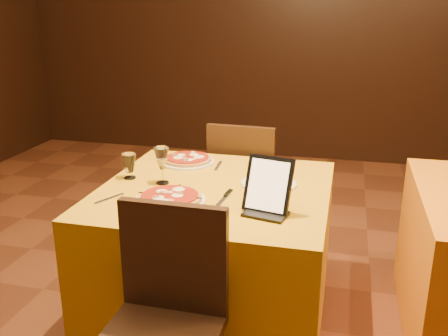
% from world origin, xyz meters
% --- Properties ---
extents(wall_back, '(6.00, 0.01, 2.80)m').
position_xyz_m(wall_back, '(0.00, 3.50, 1.40)').
color(wall_back, black).
rests_on(wall_back, floor).
extents(main_table, '(1.10, 1.10, 0.75)m').
position_xyz_m(main_table, '(-0.06, 0.40, 0.38)').
color(main_table, orange).
rests_on(main_table, floor).
extents(chair_main_far, '(0.46, 0.46, 0.91)m').
position_xyz_m(chair_main_far, '(-0.06, 1.23, 0.46)').
color(chair_main_far, black).
rests_on(chair_main_far, floor).
extents(pizza_near, '(0.32, 0.32, 0.03)m').
position_xyz_m(pizza_near, '(-0.21, 0.17, 0.77)').
color(pizza_near, white).
rests_on(pizza_near, main_table).
extents(pizza_far, '(0.30, 0.30, 0.03)m').
position_xyz_m(pizza_far, '(-0.31, 0.75, 0.77)').
color(pizza_far, white).
rests_on(pizza_far, main_table).
extents(cutlet_dish, '(0.27, 0.27, 0.03)m').
position_xyz_m(cutlet_dish, '(0.19, 0.50, 0.76)').
color(cutlet_dish, white).
rests_on(cutlet_dish, main_table).
extents(wine_glass, '(0.09, 0.09, 0.19)m').
position_xyz_m(wine_glass, '(-0.33, 0.40, 0.84)').
color(wine_glass, '#EBED86').
rests_on(wine_glass, main_table).
extents(water_glass, '(0.07, 0.07, 0.13)m').
position_xyz_m(water_glass, '(-0.52, 0.43, 0.81)').
color(water_glass, silver).
rests_on(water_glass, main_table).
extents(tablet, '(0.22, 0.14, 0.24)m').
position_xyz_m(tablet, '(0.23, 0.18, 0.87)').
color(tablet, black).
rests_on(tablet, main_table).
extents(knife, '(0.04, 0.24, 0.01)m').
position_xyz_m(knife, '(0.02, 0.24, 0.75)').
color(knife, silver).
rests_on(knife, main_table).
extents(fork_near, '(0.09, 0.15, 0.01)m').
position_xyz_m(fork_near, '(-0.49, 0.14, 0.75)').
color(fork_near, silver).
rests_on(fork_near, main_table).
extents(fork_far, '(0.03, 0.17, 0.01)m').
position_xyz_m(fork_far, '(-0.13, 0.73, 0.75)').
color(fork_far, silver).
rests_on(fork_far, main_table).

